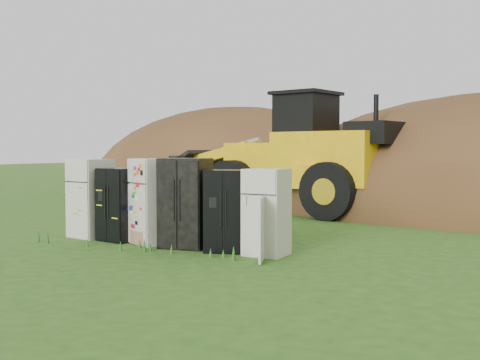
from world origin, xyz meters
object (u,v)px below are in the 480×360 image
object	(u,v)px
fridge_dark_mid	(185,203)
fridge_open_door	(267,212)
fridge_black_side	(119,205)
fridge_black_right	(227,211)
fridge_leftmost	(91,198)
wheel_loader	(281,152)
fridge_sticker	(153,201)

from	to	relation	value
fridge_dark_mid	fridge_open_door	xyz separation A→B (m)	(1.90, 0.06, -0.10)
fridge_black_side	fridge_black_right	size ratio (longest dim) A/B	0.99
fridge_leftmost	fridge_black_right	size ratio (longest dim) A/B	1.11
fridge_leftmost	fridge_black_right	xyz separation A→B (m)	(3.78, -0.04, -0.09)
fridge_leftmost	fridge_black_right	bearing A→B (deg)	4.94
wheel_loader	fridge_sticker	bearing A→B (deg)	-76.29
fridge_sticker	fridge_black_right	bearing A→B (deg)	19.95
fridge_leftmost	fridge_open_door	bearing A→B (deg)	5.45
fridge_black_side	fridge_dark_mid	xyz separation A→B (m)	(1.83, 0.01, 0.12)
fridge_black_side	fridge_leftmost	bearing A→B (deg)	-177.27
fridge_black_right	wheel_loader	bearing A→B (deg)	87.15
fridge_black_side	fridge_open_door	xyz separation A→B (m)	(3.73, 0.07, 0.02)
fridge_dark_mid	fridge_black_side	bearing A→B (deg)	168.67
fridge_dark_mid	fridge_open_door	size ratio (longest dim) A/B	1.11
fridge_black_right	fridge_open_door	distance (m)	0.90
fridge_leftmost	wheel_loader	xyz separation A→B (m)	(1.13, 7.66, 1.04)
fridge_leftmost	fridge_open_door	distance (m)	4.68
fridge_open_door	wheel_loader	world-z (taller)	wheel_loader
fridge_sticker	fridge_black_right	world-z (taller)	fridge_sticker
fridge_open_door	wheel_loader	bearing A→B (deg)	112.52
wheel_loader	fridge_leftmost	bearing A→B (deg)	-90.12
fridge_sticker	fridge_open_door	xyz separation A→B (m)	(2.82, -0.01, -0.09)
fridge_sticker	fridge_dark_mid	xyz separation A→B (m)	(0.92, -0.07, 0.01)
fridge_leftmost	fridge_dark_mid	distance (m)	2.78
fridge_black_right	fridge_dark_mid	bearing A→B (deg)	159.66
fridge_open_door	fridge_leftmost	bearing A→B (deg)	177.63
wheel_loader	fridge_black_right	bearing A→B (deg)	-62.74
fridge_sticker	wheel_loader	distance (m)	7.76
fridge_dark_mid	fridge_leftmost	bearing A→B (deg)	167.19
fridge_black_side	fridge_black_right	distance (m)	2.83
fridge_leftmost	fridge_open_door	xyz separation A→B (m)	(4.68, -0.00, -0.07)
fridge_black_right	fridge_leftmost	bearing A→B (deg)	157.60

